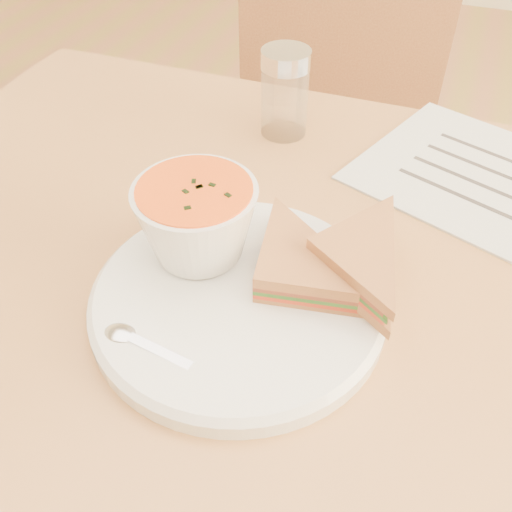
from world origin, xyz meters
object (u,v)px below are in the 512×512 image
at_px(chair_far, 333,191).
at_px(plate, 238,300).
at_px(dining_table, 273,440).
at_px(soup_bowl, 197,224).
at_px(condiment_shaker, 285,93).

distance_m(chair_far, plate, 0.66).
xyz_separation_m(dining_table, plate, (-0.01, -0.08, 0.38)).
bearing_deg(dining_table, soup_bowl, -148.75).
distance_m(chair_far, condiment_shaker, 0.45).
xyz_separation_m(plate, condiment_shaker, (-0.06, 0.31, 0.05)).
height_order(plate, soup_bowl, soup_bowl).
bearing_deg(condiment_shaker, plate, -79.55).
height_order(dining_table, condiment_shaker, condiment_shaker).
bearing_deg(condiment_shaker, soup_bowl, -89.52).
distance_m(plate, condiment_shaker, 0.31).
bearing_deg(condiment_shaker, dining_table, -72.62).
bearing_deg(plate, condiment_shaker, 100.45).
bearing_deg(dining_table, condiment_shaker, 107.38).
height_order(plate, condiment_shaker, condiment_shaker).
height_order(dining_table, chair_far, chair_far).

